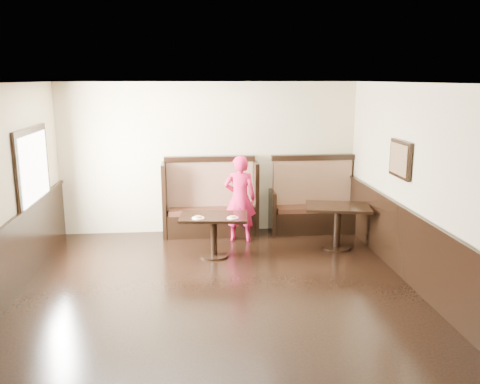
{
  "coord_description": "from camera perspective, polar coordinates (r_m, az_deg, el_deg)",
  "views": [
    {
      "loc": [
        -0.33,
        -5.88,
        2.86
      ],
      "look_at": [
        0.46,
        2.35,
        1.0
      ],
      "focal_mm": 38.0,
      "sensor_mm": 36.0,
      "label": 1
    }
  ],
  "objects": [
    {
      "name": "table_main",
      "position": [
        8.25,
        -2.96,
        -3.74
      ],
      "size": [
        1.15,
        0.78,
        0.69
      ],
      "rotation": [
        0.0,
        0.0,
        -0.1
      ],
      "color": "black",
      "rests_on": "ground"
    },
    {
      "name": "pizza_plate_left",
      "position": [
        8.06,
        -4.71,
        -2.87
      ],
      "size": [
        0.2,
        0.2,
        0.04
      ],
      "color": "white",
      "rests_on": "table_main"
    },
    {
      "name": "booth_neighbor",
      "position": [
        9.75,
        8.19,
        -1.59
      ],
      "size": [
        1.65,
        0.72,
        1.45
      ],
      "color": "black",
      "rests_on": "ground"
    },
    {
      "name": "booth_main",
      "position": [
        9.48,
        -3.35,
        -1.61
      ],
      "size": [
        1.75,
        0.72,
        1.45
      ],
      "color": "black",
      "rests_on": "ground"
    },
    {
      "name": "child",
      "position": [
        9.0,
        -0.0,
        -0.73
      ],
      "size": [
        0.61,
        0.45,
        1.55
      ],
      "primitive_type": "imported",
      "rotation": [
        0.0,
        0.0,
        3.0
      ],
      "color": "#C71545",
      "rests_on": "ground"
    },
    {
      "name": "table_neighbor",
      "position": [
        8.81,
        10.91,
        -2.7
      ],
      "size": [
        1.2,
        0.91,
        0.75
      ],
      "rotation": [
        0.0,
        0.0,
        -0.21
      ],
      "color": "black",
      "rests_on": "ground"
    },
    {
      "name": "pizza_plate_right",
      "position": [
        8.05,
        -0.84,
        -2.86
      ],
      "size": [
        0.18,
        0.18,
        0.03
      ],
      "color": "white",
      "rests_on": "table_main"
    },
    {
      "name": "room_shell",
      "position": [
        6.54,
        -4.94,
        -6.94
      ],
      "size": [
        7.0,
        7.0,
        7.0
      ],
      "color": "#C4B58E",
      "rests_on": "ground"
    },
    {
      "name": "ground",
      "position": [
        6.55,
        -2.11,
        -13.22
      ],
      "size": [
        7.0,
        7.0,
        0.0
      ],
      "primitive_type": "plane",
      "color": "black",
      "rests_on": "ground"
    }
  ]
}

